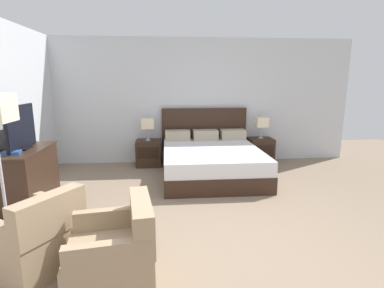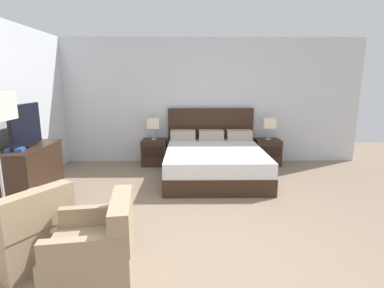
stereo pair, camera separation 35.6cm
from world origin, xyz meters
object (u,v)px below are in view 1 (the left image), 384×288
nightstand_right (260,151)px  tv (21,128)px  armchair_by_window (36,239)px  armchair_companion (115,256)px  bed (211,160)px  dresser (26,176)px  book_red_cover (11,153)px  table_lamp_right (262,122)px  nightstand_left (149,153)px  table_lamp_left (148,124)px

nightstand_right → tv: bearing=-155.5°
armchair_by_window → armchair_companion: same height
bed → tv: (-2.79, -1.07, 0.80)m
dresser → armchair_companion: size_ratio=1.42×
nightstand_right → book_red_cover: size_ratio=2.52×
nightstand_right → bed: bearing=-147.9°
nightstand_right → tv: size_ratio=0.67×
nightstand_right → armchair_by_window: bearing=-133.4°
table_lamp_right → tv: size_ratio=0.56×
book_red_cover → armchair_by_window: size_ratio=0.22×
nightstand_left → nightstand_right: same height
table_lamp_left → tv: 2.43m
table_lamp_right → armchair_companion: (-2.43, -3.73, -0.58)m
armchair_by_window → armchair_companion: (0.77, -0.34, 0.00)m
table_lamp_right → armchair_by_window: (-3.20, -3.39, -0.58)m
table_lamp_right → armchair_companion: table_lamp_right is taller
table_lamp_left → dresser: 2.47m
bed → dresser: 2.99m
armchair_companion → nightstand_right: bearing=56.9°
tv → armchair_by_window: (0.76, -1.58, -0.80)m
nightstand_right → dresser: (-3.96, -1.82, 0.14)m
nightstand_right → table_lamp_left: bearing=180.0°
book_red_cover → nightstand_left: bearing=52.5°
tv → bed: bearing=21.0°
table_lamp_right → nightstand_right: bearing=-90.0°
book_red_cover → table_lamp_right: bearing=28.0°
armchair_companion → bed: bearing=67.2°
tv → armchair_companion: tv is taller
nightstand_right → armchair_by_window: armchair_by_window is taller
armchair_by_window → table_lamp_right: bearing=46.6°
nightstand_left → dresser: dresser is taller
nightstand_left → armchair_by_window: 3.49m
nightstand_left → armchair_by_window: (-0.85, -3.39, 0.02)m
bed → armchair_companion: bed is taller
bed → tv: 3.09m
bed → tv: tv is taller
nightstand_left → table_lamp_left: table_lamp_left is taller
bed → dresser: size_ratio=1.87×
table_lamp_left → tv: tv is taller
nightstand_right → table_lamp_left: table_lamp_left is taller
armchair_by_window → nightstand_left: bearing=75.9°
table_lamp_right → armchair_by_window: 4.70m
nightstand_right → book_red_cover: (-3.97, -2.11, 0.55)m
table_lamp_left → armchair_companion: table_lamp_left is taller
nightstand_right → table_lamp_right: bearing=90.0°
table_lamp_left → tv: bearing=-131.7°
bed → armchair_by_window: bearing=-127.5°
bed → nightstand_right: bed is taller
table_lamp_right → armchair_by_window: size_ratio=0.47×
table_lamp_left → armchair_companion: bearing=-91.2°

